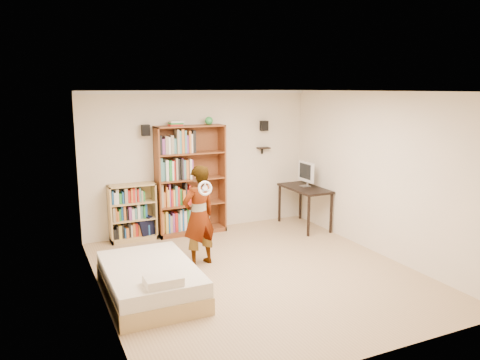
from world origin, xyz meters
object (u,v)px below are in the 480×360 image
object	(u,v)px
tall_bookshelf	(191,180)
computer_desk	(304,207)
person	(199,216)
low_bookshelf	(133,212)
daybed	(150,277)

from	to	relation	value
tall_bookshelf	computer_desk	xyz separation A→B (m)	(2.18, -0.56, -0.63)
tall_bookshelf	person	world-z (taller)	tall_bookshelf
low_bookshelf	daybed	size ratio (longest dim) A/B	0.59
tall_bookshelf	daybed	xyz separation A→B (m)	(-1.41, -2.40, -0.77)
tall_bookshelf	low_bookshelf	bearing A→B (deg)	178.28
daybed	person	distance (m)	1.36
computer_desk	daybed	size ratio (longest dim) A/B	0.67
tall_bookshelf	person	distance (m)	1.69
tall_bookshelf	person	xyz separation A→B (m)	(-0.43, -1.61, -0.24)
low_bookshelf	person	world-z (taller)	person
computer_desk	person	size ratio (longest dim) A/B	0.75
daybed	person	xyz separation A→B (m)	(0.98, 0.79, 0.53)
person	low_bookshelf	bearing A→B (deg)	-83.79
computer_desk	tall_bookshelf	bearing A→B (deg)	165.53
computer_desk	person	world-z (taller)	person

